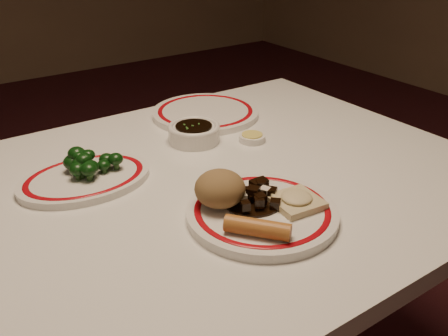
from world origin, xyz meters
TOP-DOWN VIEW (x-y plane):
  - dining_table at (0.00, 0.00)m, footprint 1.20×0.90m
  - main_plate at (0.01, -0.18)m, footprint 0.33×0.33m
  - rice_mound at (-0.04, -0.13)m, footprint 0.09×0.09m
  - spring_roll at (-0.05, -0.24)m, footprint 0.09×0.10m
  - fried_wonton at (0.07, -0.21)m, footprint 0.09×0.09m
  - stirfry_heap at (0.02, -0.15)m, footprint 0.11×0.11m
  - broccoli_plate at (-0.20, 0.13)m, footprint 0.28×0.24m
  - broccoli_pile at (-0.20, 0.13)m, footprint 0.11×0.09m
  - soy_bowl at (0.09, 0.18)m, footprint 0.12×0.12m
  - sweet_sour_dish at (0.11, 0.24)m, footprint 0.06×0.06m
  - mustard_dish at (0.20, 0.10)m, footprint 0.06×0.06m
  - far_plate at (0.20, 0.30)m, footprint 0.38×0.38m

SIDE VIEW (x-z plane):
  - dining_table at x=0.00m, z-range 0.28..1.03m
  - sweet_sour_dish at x=0.11m, z-range 0.75..0.77m
  - mustard_dish at x=0.20m, z-range 0.75..0.77m
  - broccoli_plate at x=-0.20m, z-range 0.75..0.77m
  - far_plate at x=0.20m, z-range 0.75..0.77m
  - main_plate at x=0.01m, z-range 0.75..0.77m
  - soy_bowl at x=0.09m, z-range 0.75..0.79m
  - fried_wonton at x=0.07m, z-range 0.77..0.79m
  - stirfry_heap at x=0.02m, z-range 0.76..0.79m
  - spring_roll at x=-0.05m, z-range 0.77..0.80m
  - broccoli_pile at x=-0.20m, z-range 0.76..0.82m
  - rice_mound at x=-0.04m, z-range 0.77..0.83m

